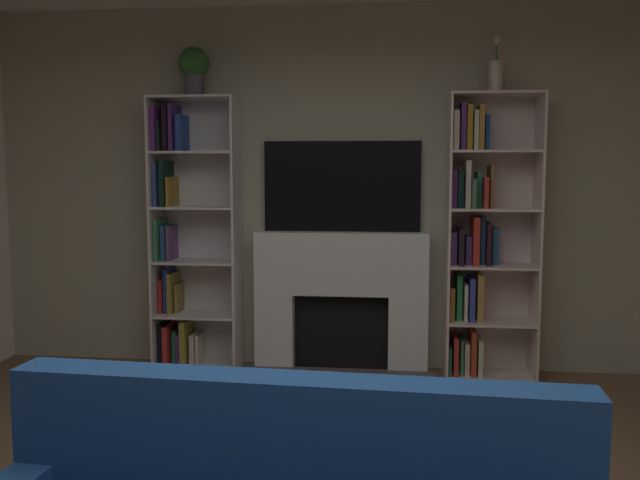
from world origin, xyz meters
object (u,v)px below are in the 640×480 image
(fireplace, at_px, (341,298))
(potted_plant, at_px, (194,68))
(vase_with_flowers, at_px, (496,72))
(bookshelf_left, at_px, (188,240))
(tv, at_px, (342,186))
(bookshelf_right, at_px, (480,239))

(fireplace, bearing_deg, potted_plant, -177.69)
(vase_with_flowers, bearing_deg, bookshelf_left, 179.35)
(fireplace, distance_m, tv, 0.86)
(tv, relative_size, potted_plant, 3.22)
(bookshelf_left, xyz_separation_m, vase_with_flowers, (2.30, -0.03, 1.24))
(potted_plant, height_order, vase_with_flowers, vase_with_flowers)
(bookshelf_right, bearing_deg, tv, 174.70)
(bookshelf_left, distance_m, vase_with_flowers, 2.62)
(tv, relative_size, vase_with_flowers, 2.90)
(fireplace, distance_m, bookshelf_right, 1.13)
(tv, distance_m, bookshelf_right, 1.11)
(bookshelf_right, height_order, vase_with_flowers, vase_with_flowers)
(fireplace, relative_size, bookshelf_right, 0.68)
(bookshelf_left, bearing_deg, potted_plant, -18.48)
(fireplace, relative_size, bookshelf_left, 0.68)
(fireplace, height_order, vase_with_flowers, vase_with_flowers)
(tv, height_order, bookshelf_left, bookshelf_left)
(tv, bearing_deg, fireplace, -90.00)
(bookshelf_left, bearing_deg, tv, 4.43)
(bookshelf_right, xyz_separation_m, vase_with_flowers, (0.08, -0.02, 1.21))
(tv, distance_m, potted_plant, 1.43)
(bookshelf_right, bearing_deg, vase_with_flowers, -16.18)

